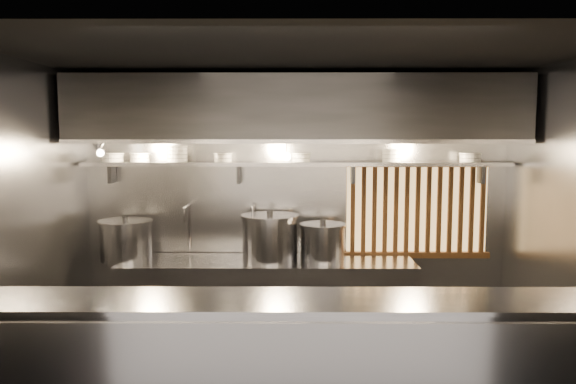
{
  "coord_description": "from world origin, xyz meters",
  "views": [
    {
      "loc": [
        -0.06,
        -4.51,
        2.21
      ],
      "look_at": [
        -0.08,
        0.55,
        1.67
      ],
      "focal_mm": 35.0,
      "sensor_mm": 36.0,
      "label": 1
    }
  ],
  "objects_px": {
    "heat_lamp": "(98,147)",
    "stock_pot_right": "(323,242)",
    "pendant_bulb": "(286,156)",
    "stock_pot_mid": "(270,237)",
    "stock_pot_left": "(126,240)"
  },
  "relations": [
    {
      "from": "stock_pot_right",
      "to": "stock_pot_left",
      "type": "bearing_deg",
      "value": 179.14
    },
    {
      "from": "heat_lamp",
      "to": "stock_pot_left",
      "type": "height_order",
      "value": "heat_lamp"
    },
    {
      "from": "stock_pot_mid",
      "to": "stock_pot_left",
      "type": "bearing_deg",
      "value": 179.88
    },
    {
      "from": "heat_lamp",
      "to": "pendant_bulb",
      "type": "xyz_separation_m",
      "value": [
        1.8,
        0.35,
        -0.11
      ]
    },
    {
      "from": "pendant_bulb",
      "to": "stock_pot_right",
      "type": "xyz_separation_m",
      "value": [
        0.37,
        -0.08,
        -0.87
      ]
    },
    {
      "from": "pendant_bulb",
      "to": "stock_pot_left",
      "type": "distance_m",
      "value": 1.86
    },
    {
      "from": "pendant_bulb",
      "to": "stock_pot_left",
      "type": "bearing_deg",
      "value": -178.44
    },
    {
      "from": "heat_lamp",
      "to": "stock_pot_right",
      "type": "relative_size",
      "value": 0.63
    },
    {
      "from": "pendant_bulb",
      "to": "stock_pot_right",
      "type": "bearing_deg",
      "value": -11.42
    },
    {
      "from": "heat_lamp",
      "to": "pendant_bulb",
      "type": "bearing_deg",
      "value": 11.0
    },
    {
      "from": "stock_pot_left",
      "to": "stock_pot_mid",
      "type": "height_order",
      "value": "stock_pot_mid"
    },
    {
      "from": "heat_lamp",
      "to": "stock_pot_left",
      "type": "bearing_deg",
      "value": 64.1
    },
    {
      "from": "pendant_bulb",
      "to": "stock_pot_mid",
      "type": "relative_size",
      "value": 0.25
    },
    {
      "from": "pendant_bulb",
      "to": "stock_pot_mid",
      "type": "bearing_deg",
      "value": -164.12
    },
    {
      "from": "pendant_bulb",
      "to": "stock_pot_right",
      "type": "height_order",
      "value": "pendant_bulb"
    }
  ]
}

